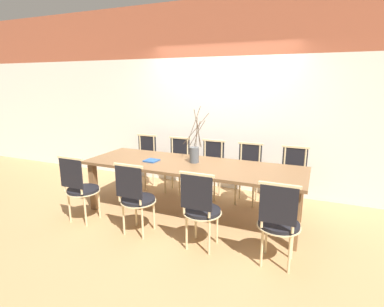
{
  "coord_description": "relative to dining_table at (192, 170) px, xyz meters",
  "views": [
    {
      "loc": [
        1.57,
        -3.68,
        1.87
      ],
      "look_at": [
        0.0,
        0.0,
        0.91
      ],
      "focal_mm": 28.0,
      "sensor_mm": 36.0,
      "label": 1
    }
  ],
  "objects": [
    {
      "name": "ground_plane",
      "position": [
        0.0,
        0.0,
        -0.68
      ],
      "size": [
        16.0,
        16.0,
        0.0
      ],
      "primitive_type": "plane",
      "color": "#A87F51"
    },
    {
      "name": "wall_rear",
      "position": [
        0.0,
        1.32,
        0.92
      ],
      "size": [
        12.0,
        0.06,
        3.2
      ],
      "color": "silver",
      "rests_on": "ground_plane"
    },
    {
      "name": "dining_table",
      "position": [
        0.0,
        0.0,
        0.0
      ],
      "size": [
        3.05,
        0.98,
        0.76
      ],
      "color": "brown",
      "rests_on": "ground_plane"
    },
    {
      "name": "chair_near_leftend",
      "position": [
        -1.29,
        -0.78,
        -0.17
      ],
      "size": [
        0.44,
        0.44,
        0.94
      ],
      "color": "black",
      "rests_on": "ground_plane"
    },
    {
      "name": "chair_near_left",
      "position": [
        -0.41,
        -0.78,
        -0.17
      ],
      "size": [
        0.44,
        0.44,
        0.94
      ],
      "color": "black",
      "rests_on": "ground_plane"
    },
    {
      "name": "chair_near_center",
      "position": [
        0.44,
        -0.78,
        -0.17
      ],
      "size": [
        0.44,
        0.44,
        0.94
      ],
      "color": "black",
      "rests_on": "ground_plane"
    },
    {
      "name": "chair_near_right",
      "position": [
        1.28,
        -0.78,
        -0.17
      ],
      "size": [
        0.44,
        0.44,
        0.94
      ],
      "color": "black",
      "rests_on": "ground_plane"
    },
    {
      "name": "chair_far_leftend",
      "position": [
        -1.28,
        0.78,
        -0.17
      ],
      "size": [
        0.44,
        0.44,
        0.94
      ],
      "rotation": [
        0.0,
        0.0,
        3.14
      ],
      "color": "black",
      "rests_on": "ground_plane"
    },
    {
      "name": "chair_far_left",
      "position": [
        -0.62,
        0.78,
        -0.17
      ],
      "size": [
        0.44,
        0.44,
        0.94
      ],
      "rotation": [
        0.0,
        0.0,
        3.14
      ],
      "color": "black",
      "rests_on": "ground_plane"
    },
    {
      "name": "chair_far_center",
      "position": [
        -0.0,
        0.78,
        -0.17
      ],
      "size": [
        0.44,
        0.44,
        0.94
      ],
      "rotation": [
        0.0,
        0.0,
        3.14
      ],
      "color": "black",
      "rests_on": "ground_plane"
    },
    {
      "name": "chair_far_right",
      "position": [
        0.61,
        0.78,
        -0.17
      ],
      "size": [
        0.44,
        0.44,
        0.94
      ],
      "rotation": [
        0.0,
        0.0,
        3.14
      ],
      "color": "black",
      "rests_on": "ground_plane"
    },
    {
      "name": "chair_far_rightend",
      "position": [
        1.28,
        0.78,
        -0.17
      ],
      "size": [
        0.44,
        0.44,
        0.94
      ],
      "rotation": [
        0.0,
        0.0,
        3.14
      ],
      "color": "black",
      "rests_on": "ground_plane"
    },
    {
      "name": "vase_centerpiece",
      "position": [
        -0.0,
        0.1,
        0.21
      ],
      "size": [
        0.36,
        0.33,
        0.78
      ],
      "color": "#4C5156",
      "rests_on": "dining_table"
    },
    {
      "name": "book_stack",
      "position": [
        -0.6,
        -0.09,
        0.09
      ],
      "size": [
        0.19,
        0.2,
        0.02
      ],
      "color": "#234C8C",
      "rests_on": "dining_table"
    }
  ]
}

